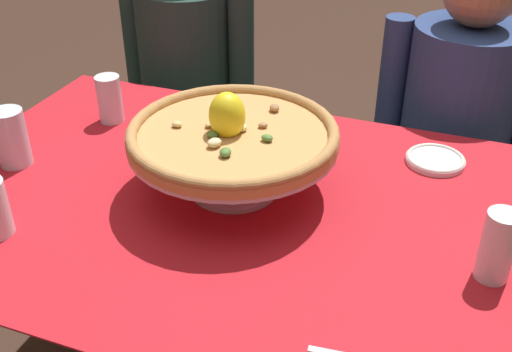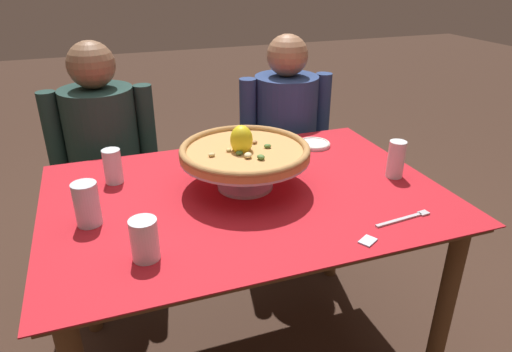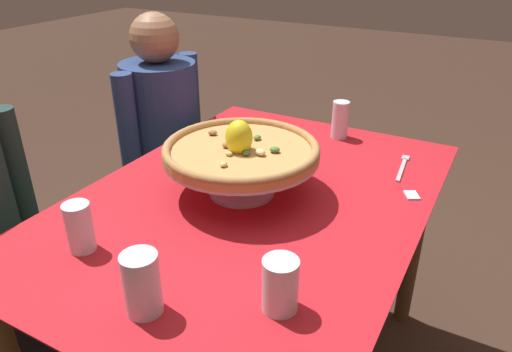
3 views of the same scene
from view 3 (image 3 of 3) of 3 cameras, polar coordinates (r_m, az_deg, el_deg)
dining_table at (r=1.43m, az=-0.41°, el=-6.25°), size 1.32×0.93×0.76m
pizza_stand at (r=1.36m, az=-1.76°, el=1.26°), size 0.44×0.44×0.12m
pizza at (r=1.34m, az=-1.81°, el=3.25°), size 0.44×0.44×0.11m
water_glass_front_left at (r=0.97m, az=2.89°, el=-13.19°), size 0.07×0.07×0.12m
water_glass_back_left at (r=1.20m, az=-20.22°, el=-6.09°), size 0.06×0.06×0.12m
water_glass_side_left at (r=0.99m, az=-13.37°, el=-12.80°), size 0.07×0.07×0.13m
water_glass_side_right at (r=1.78m, az=9.96°, el=6.36°), size 0.06×0.06×0.14m
side_plate at (r=1.83m, az=-2.70°, el=5.57°), size 0.14×0.14×0.02m
dinner_fork at (r=1.61m, az=17.06°, el=1.09°), size 0.20×0.04×0.01m
sugar_packet at (r=1.45m, az=18.05°, el=-2.19°), size 0.06×0.06×0.00m
diner_right at (r=2.13m, az=-10.68°, el=1.90°), size 0.47×0.33×1.17m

